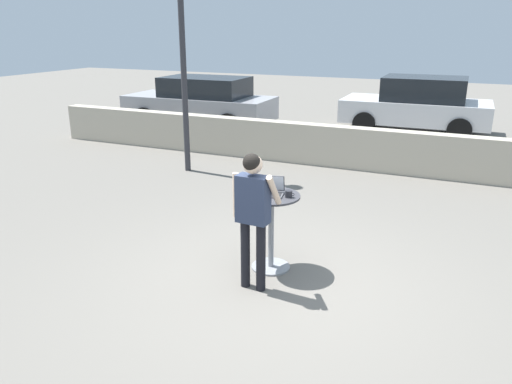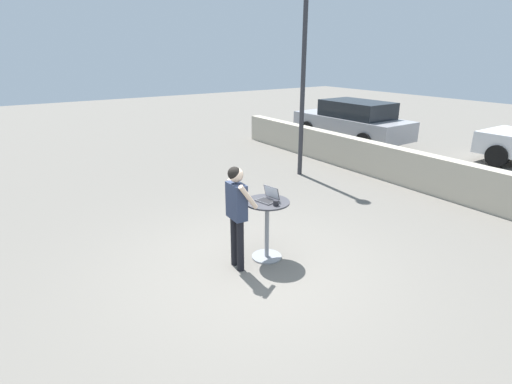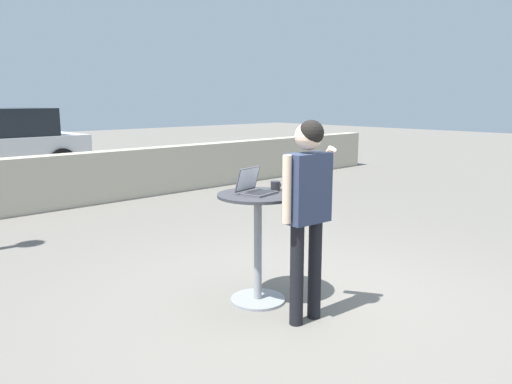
% 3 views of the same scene
% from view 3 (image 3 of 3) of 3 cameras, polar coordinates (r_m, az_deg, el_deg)
% --- Properties ---
extents(ground_plane, '(50.00, 50.00, 0.00)m').
position_cam_3_polar(ground_plane, '(4.51, 5.69, -12.93)').
color(ground_plane, slate).
extents(pavement_kerb, '(16.34, 0.35, 0.89)m').
position_cam_3_polar(pavement_kerb, '(8.88, -21.88, 1.08)').
color(pavement_kerb, '#B2A893').
rests_on(pavement_kerb, ground_plane).
extents(cafe_table, '(0.71, 0.71, 0.98)m').
position_cam_3_polar(cafe_table, '(4.40, 0.21, -4.78)').
color(cafe_table, gray).
rests_on(cafe_table, ground_plane).
extents(laptop, '(0.34, 0.32, 0.23)m').
position_cam_3_polar(laptop, '(4.32, -0.11, 0.49)').
color(laptop, '#515156').
rests_on(laptop, cafe_table).
extents(coffee_mug, '(0.12, 0.09, 0.09)m').
position_cam_3_polar(coffee_mug, '(4.47, 2.24, 0.69)').
color(coffee_mug, '#232328').
rests_on(coffee_mug, cafe_table).
extents(standing_person, '(0.53, 0.35, 1.64)m').
position_cam_3_polar(standing_person, '(3.93, 5.88, -0.64)').
color(standing_person, black).
rests_on(standing_person, ground_plane).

